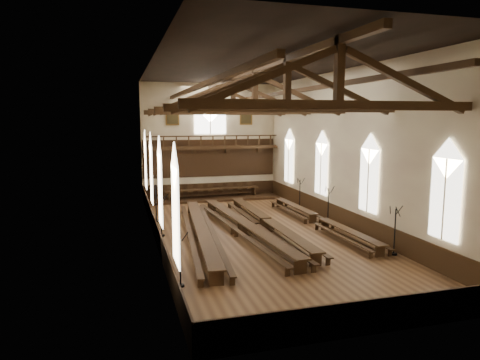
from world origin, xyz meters
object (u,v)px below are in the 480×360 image
object	(u,v)px
candelabrum_left_near	(180,270)
candelabrum_left_far	(156,210)
candelabrum_right_near	(394,240)
candelabrum_right_far	(300,199)
candelabrum_left_mid	(162,223)
high_table	(212,190)
refectory_row_a	(202,230)
refectory_row_c	(267,221)
refectory_row_b	(244,225)
refectory_row_d	(319,219)
candelabrum_right_mid	(328,211)
dais	(212,198)

from	to	relation	value
candelabrum_left_near	candelabrum_left_far	xyz separation A→B (m)	(0.00, 11.76, 0.11)
candelabrum_left_near	candelabrum_right_near	xyz separation A→B (m)	(11.10, 1.22, 0.07)
candelabrum_left_near	candelabrum_right_far	size ratio (longest dim) A/B	0.97
candelabrum_left_mid	candelabrum_left_far	bearing A→B (deg)	90.00
high_table	candelabrum_right_far	xyz separation A→B (m)	(5.73, -5.57, -0.11)
high_table	candelabrum_right_far	distance (m)	7.99
refectory_row_a	candelabrum_right_near	world-z (taller)	candelabrum_right_near
refectory_row_a	candelabrum_left_mid	world-z (taller)	candelabrum_left_mid
refectory_row_c	candelabrum_left_far	size ratio (longest dim) A/B	5.39
refectory_row_b	candelabrum_left_mid	bearing A→B (deg)	168.20
refectory_row_a	high_table	distance (m)	12.45
refectory_row_a	candelabrum_left_near	world-z (taller)	candelabrum_left_near
refectory_row_a	refectory_row_d	bearing A→B (deg)	6.92
candelabrum_left_mid	candelabrum_right_near	world-z (taller)	candelabrum_left_mid
refectory_row_a	refectory_row_c	xyz separation A→B (m)	(4.32, 0.94, -0.03)
refectory_row_d	candelabrum_left_mid	world-z (taller)	candelabrum_left_mid
refectory_row_a	refectory_row_c	world-z (taller)	refectory_row_a
high_table	refectory_row_b	bearing A→B (deg)	-92.68
refectory_row_a	candelabrum_right_mid	distance (m)	9.13
candelabrum_left_near	candelabrum_right_far	world-z (taller)	candelabrum_right_far
candelabrum_right_near	dais	bearing A→B (deg)	108.14
high_table	candelabrum_right_near	bearing A→B (deg)	-71.86
candelabrum_left_mid	candelabrum_right_far	size ratio (longest dim) A/B	1.07
refectory_row_a	candelabrum_left_mid	size ratio (longest dim) A/B	5.84
refectory_row_a	candelabrum_left_far	size ratio (longest dim) A/B	5.57
dais	candelabrum_left_far	xyz separation A→B (m)	(-5.37, -6.96, 0.72)
candelabrum_left_near	candelabrum_right_mid	bearing A→B (deg)	37.30
refectory_row_a	candelabrum_right_near	xyz separation A→B (m)	(8.95, -5.47, 0.20)
candelabrum_left_mid	candelabrum_right_far	xyz separation A→B (m)	(11.10, 5.13, -0.05)
candelabrum_left_far	candelabrum_right_near	bearing A→B (deg)	-43.51
dais	high_table	size ratio (longest dim) A/B	1.37
refectory_row_b	refectory_row_c	world-z (taller)	refectory_row_b
refectory_row_a	candelabrum_left_far	distance (m)	5.51
candelabrum_left_far	refectory_row_b	bearing A→B (deg)	-44.51
refectory_row_c	candelabrum_right_far	size ratio (longest dim) A/B	6.06
candelabrum_left_near	candelabrum_left_mid	size ratio (longest dim) A/B	0.90
refectory_row_b	candelabrum_left_far	bearing A→B (deg)	135.49
candelabrum_right_near	refectory_row_c	bearing A→B (deg)	125.86
refectory_row_b	candelabrum_left_far	distance (m)	6.77
candelabrum_left_far	candelabrum_right_far	world-z (taller)	candelabrum_left_far
candelabrum_left_near	candelabrum_left_far	distance (m)	11.76
candelabrum_left_near	candelabrum_left_mid	world-z (taller)	candelabrum_left_mid
candelabrum_right_far	candelabrum_left_mid	bearing A→B (deg)	-155.21
refectory_row_c	candelabrum_right_mid	world-z (taller)	candelabrum_right_mid
refectory_row_b	candelabrum_right_mid	xyz separation A→B (m)	(6.28, 1.44, 0.17)
refectory_row_b	dais	size ratio (longest dim) A/B	1.31
high_table	candelabrum_right_near	world-z (taller)	candelabrum_right_near
refectory_row_b	candelabrum_right_far	distance (m)	8.78
refectory_row_d	high_table	distance (m)	12.01
refectory_row_d	candelabrum_left_near	size ratio (longest dim) A/B	5.94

